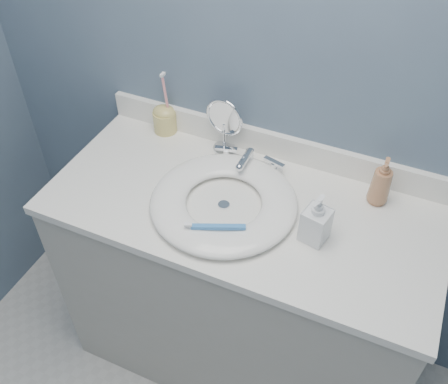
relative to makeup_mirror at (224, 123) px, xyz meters
The scene contains 12 objects.
back_wall 0.27m from the makeup_mirror, 17.69° to the left, with size 2.20×0.02×2.40m, color #4C5D72.
vanity_cabinet 0.63m from the makeup_mirror, 54.26° to the right, with size 1.20×0.55×0.85m, color #B0ACA1.
countertop 0.30m from the makeup_mirror, 54.26° to the right, with size 1.22×0.57×0.03m, color white.
backsplash 0.18m from the makeup_mirror, 13.73° to the left, with size 1.22×0.02×0.09m, color white.
basin 0.29m from the makeup_mirror, 66.38° to the right, with size 0.45×0.45×0.04m, color white, non-canonical shape.
drain 0.30m from the makeup_mirror, 66.38° to the right, with size 0.04×0.04×0.01m, color silver.
faucet 0.15m from the makeup_mirror, 27.08° to the right, with size 0.25×0.13×0.07m.
makeup_mirror is the anchor object (origin of this frame).
soap_bottle_amber 0.53m from the makeup_mirror, ahead, with size 0.06×0.06×0.17m, color #AB734D.
soap_bottle_clear 0.48m from the makeup_mirror, 33.65° to the right, with size 0.07×0.07×0.16m, color silver.
toothbrush_holder 0.24m from the makeup_mirror, behind, with size 0.08×0.08×0.24m.
toothbrush_lying 0.41m from the makeup_mirror, 69.41° to the right, with size 0.16×0.08×0.02m.
Camera 1 is at (0.39, -0.04, 1.97)m, focal length 40.00 mm.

